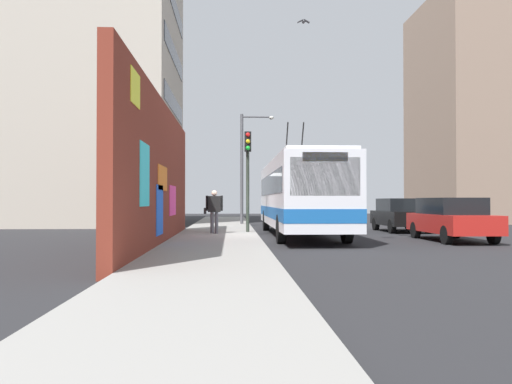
# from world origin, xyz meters

# --- Properties ---
(ground_plane) EXTENTS (80.00, 80.00, 0.00)m
(ground_plane) POSITION_xyz_m (0.00, 0.00, 0.00)
(ground_plane) COLOR #232326
(sidewalk_slab) EXTENTS (48.00, 3.20, 0.15)m
(sidewalk_slab) POSITION_xyz_m (0.00, 1.60, 0.07)
(sidewalk_slab) COLOR gray
(sidewalk_slab) RESTS_ON ground_plane
(graffiti_wall) EXTENTS (15.14, 0.32, 4.66)m
(graffiti_wall) POSITION_xyz_m (-3.44, 3.35, 2.33)
(graffiti_wall) COLOR maroon
(graffiti_wall) RESTS_ON ground_plane
(building_far_left) EXTENTS (12.30, 8.99, 17.84)m
(building_far_left) POSITION_xyz_m (13.44, 9.20, 8.92)
(building_far_left) COLOR #B2A899
(building_far_left) RESTS_ON ground_plane
(building_far_right) EXTENTS (9.95, 8.61, 15.67)m
(building_far_right) POSITION_xyz_m (16.10, -17.00, 7.83)
(building_far_right) COLOR gray
(building_far_right) RESTS_ON ground_plane
(city_bus) EXTENTS (12.42, 2.56, 4.96)m
(city_bus) POSITION_xyz_m (1.34, -1.80, 1.77)
(city_bus) COLOR silver
(city_bus) RESTS_ON ground_plane
(parked_car_red) EXTENTS (4.60, 1.84, 1.58)m
(parked_car_red) POSITION_xyz_m (-1.68, -7.00, 0.83)
(parked_car_red) COLOR #B21E19
(parked_car_red) RESTS_ON ground_plane
(parked_car_black) EXTENTS (4.08, 1.89, 1.58)m
(parked_car_black) POSITION_xyz_m (4.16, -7.00, 0.83)
(parked_car_black) COLOR black
(parked_car_black) RESTS_ON ground_plane
(pedestrian_midblock) EXTENTS (0.23, 0.77, 1.75)m
(pedestrian_midblock) POSITION_xyz_m (0.79, 1.74, 1.18)
(pedestrian_midblock) COLOR #595960
(pedestrian_midblock) RESTS_ON sidewalk_slab
(traffic_light) EXTENTS (0.49, 0.28, 4.26)m
(traffic_light) POSITION_xyz_m (1.65, 0.35, 3.01)
(traffic_light) COLOR #2D382D
(traffic_light) RESTS_ON sidewalk_slab
(street_lamp) EXTENTS (0.44, 1.94, 6.31)m
(street_lamp) POSITION_xyz_m (9.77, 0.22, 3.81)
(street_lamp) COLOR #4C4C51
(street_lamp) RESTS_ON sidewalk_slab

